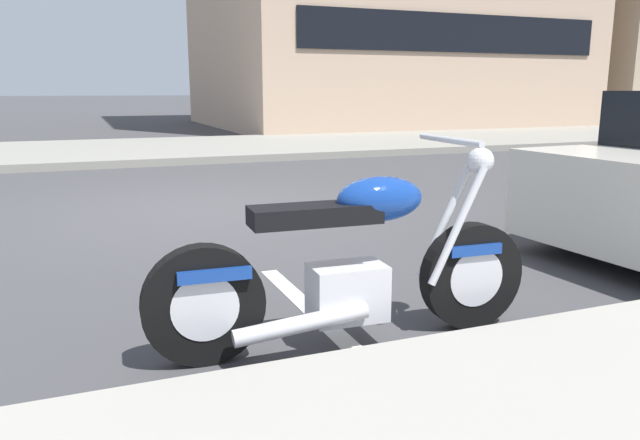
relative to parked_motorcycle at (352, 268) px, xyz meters
The scene contains 4 objects.
ground_plane 4.05m from the parked_motorcycle, 90.42° to the left, with size 260.00×260.00×0.00m, color #3D3D3F.
sidewalk_far_curb 16.14m from the parked_motorcycle, 42.09° to the left, with size 120.00×5.00×0.14m, color gray.
parking_stall_stripe 0.54m from the parked_motorcycle, 94.90° to the left, with size 0.12×2.20×0.01m, color silver.
parked_motorcycle is the anchor object (origin of this frame).
Camera 1 is at (-1.28, -6.88, 1.36)m, focal length 34.41 mm.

